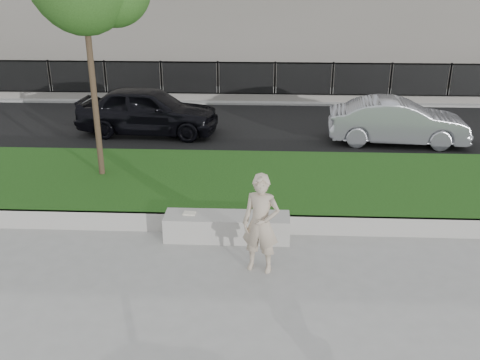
{
  "coord_description": "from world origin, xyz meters",
  "views": [
    {
      "loc": [
        1.22,
        -8.51,
        4.97
      ],
      "look_at": [
        0.76,
        1.2,
        1.08
      ],
      "focal_mm": 40.0,
      "sensor_mm": 36.0,
      "label": 1
    }
  ],
  "objects_px": {
    "car_silver": "(398,122)",
    "stone_bench": "(227,227)",
    "car_dark": "(148,110)",
    "man": "(261,224)",
    "book": "(189,213)"
  },
  "relations": [
    {
      "from": "man",
      "to": "stone_bench",
      "type": "bearing_deg",
      "value": 135.33
    },
    {
      "from": "stone_bench",
      "to": "car_dark",
      "type": "bearing_deg",
      "value": 113.3
    },
    {
      "from": "car_silver",
      "to": "stone_bench",
      "type": "bearing_deg",
      "value": 147.58
    },
    {
      "from": "stone_bench",
      "to": "book",
      "type": "height_order",
      "value": "book"
    },
    {
      "from": "stone_bench",
      "to": "car_dark",
      "type": "relative_size",
      "value": 0.55
    },
    {
      "from": "stone_bench",
      "to": "man",
      "type": "relative_size",
      "value": 1.36
    },
    {
      "from": "book",
      "to": "stone_bench",
      "type": "bearing_deg",
      "value": 3.69
    },
    {
      "from": "man",
      "to": "book",
      "type": "height_order",
      "value": "man"
    },
    {
      "from": "stone_bench",
      "to": "book",
      "type": "bearing_deg",
      "value": 177.56
    },
    {
      "from": "car_dark",
      "to": "car_silver",
      "type": "relative_size",
      "value": 1.09
    },
    {
      "from": "stone_bench",
      "to": "car_dark",
      "type": "distance_m",
      "value": 7.49
    },
    {
      "from": "man",
      "to": "car_silver",
      "type": "bearing_deg",
      "value": 76.34
    },
    {
      "from": "car_dark",
      "to": "stone_bench",
      "type": "bearing_deg",
      "value": -152.04
    },
    {
      "from": "book",
      "to": "car_silver",
      "type": "bearing_deg",
      "value": 55.14
    },
    {
      "from": "book",
      "to": "car_dark",
      "type": "height_order",
      "value": "car_dark"
    }
  ]
}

